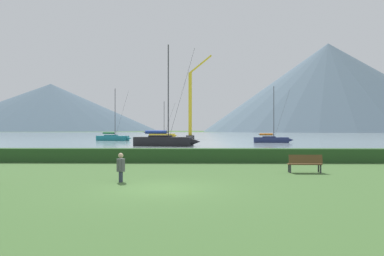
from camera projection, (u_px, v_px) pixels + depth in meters
ground_plane at (163, 188)px, 13.80m from camera, size 1000.00×1000.00×0.00m
harbor_water at (195, 135)px, 150.78m from camera, size 320.00×246.00×0.00m
hedge_line at (178, 155)px, 24.80m from camera, size 80.00×1.20×0.94m
sailboat_slip_0 at (113, 138)px, 71.27m from camera, size 7.30×3.57×10.35m
sailboat_slip_3 at (164, 140)px, 48.71m from camera, size 9.15×4.12×13.73m
sailboat_slip_4 at (271, 139)px, 60.92m from camera, size 6.74×2.58×9.55m
sailboat_slip_5 at (162, 135)px, 98.04m from camera, size 7.99×4.22×9.86m
park_bench_under_tree at (305, 163)px, 18.73m from camera, size 1.72×0.48×0.95m
person_seated_viewer at (121, 166)px, 15.49m from camera, size 0.36×0.57×1.25m
dock_crane at (191, 109)px, 86.47m from camera, size 6.21×2.00×20.16m
distant_hill_west_ridge at (51, 107)px, 425.51m from camera, size 254.77×254.77×55.99m
distant_hill_central_peak at (328, 87)px, 331.36m from camera, size 230.62×230.62×81.49m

